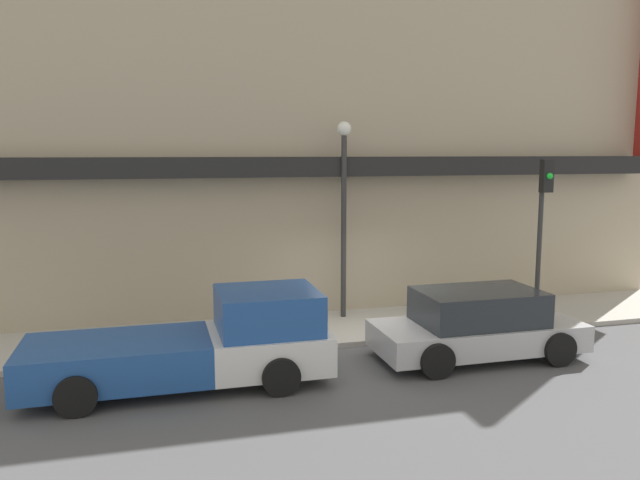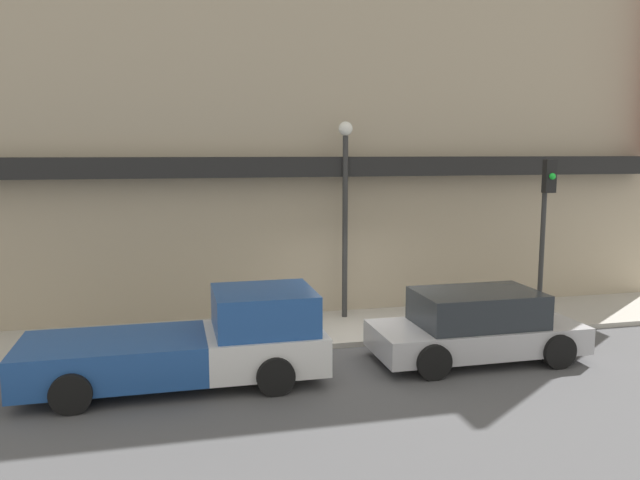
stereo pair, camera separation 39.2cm
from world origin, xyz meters
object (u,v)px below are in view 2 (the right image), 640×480
at_px(street_lamp, 345,195).
at_px(traffic_light, 546,213).
at_px(parked_car, 476,326).
at_px(pickup_truck, 198,344).
at_px(fire_hydrant, 221,325).

distance_m(street_lamp, traffic_light, 4.94).
distance_m(parked_car, traffic_light, 3.86).
xyz_separation_m(pickup_truck, street_lamp, (3.92, 3.55, 2.53)).
height_order(pickup_truck, parked_car, pickup_truck).
xyz_separation_m(parked_car, traffic_light, (2.66, 1.73, 2.19)).
bearing_deg(traffic_light, pickup_truck, -168.50).
xyz_separation_m(pickup_truck, fire_hydrant, (0.61, 2.25, -0.30)).
distance_m(pickup_truck, traffic_light, 8.92).
height_order(pickup_truck, traffic_light, traffic_light).
distance_m(parked_car, street_lamp, 4.78).
bearing_deg(street_lamp, pickup_truck, -137.83).
xyz_separation_m(fire_hydrant, street_lamp, (3.31, 1.30, 2.83)).
relative_size(fire_hydrant, traffic_light, 0.18).
bearing_deg(traffic_light, street_lamp, 158.25).
height_order(pickup_truck, fire_hydrant, pickup_truck).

